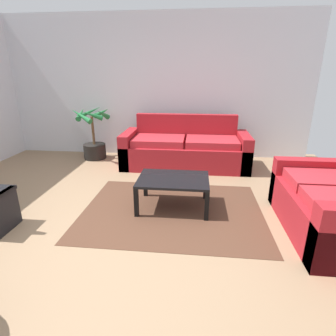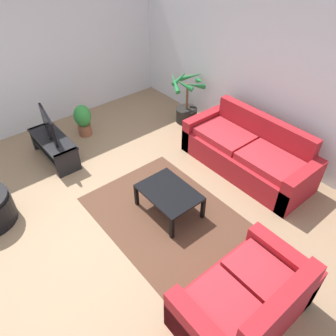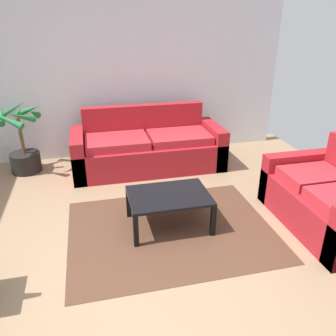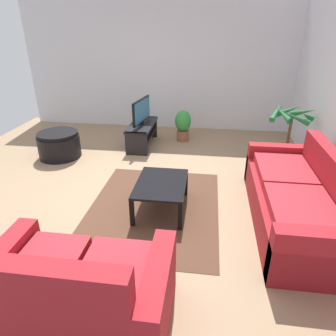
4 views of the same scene
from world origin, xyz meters
name	(u,v)px [view 3 (image 3 of 4)]	position (x,y,z in m)	size (l,w,h in m)	color
ground_plane	(128,270)	(0.00, 0.00, 0.00)	(6.60, 6.60, 0.00)	#937556
wall_back	(99,73)	(0.00, 3.00, 1.35)	(6.00, 0.06, 2.70)	silver
couch_main	(148,149)	(0.61, 2.28, 0.30)	(2.24, 0.90, 0.90)	maroon
couch_loveseat	(331,201)	(2.28, 0.24, 0.30)	(0.90, 1.45, 0.90)	maroon
coffee_table	(169,199)	(0.54, 0.63, 0.34)	(0.87, 0.63, 0.39)	black
area_rug	(171,230)	(0.54, 0.53, 0.00)	(2.20, 1.70, 0.01)	#513323
potted_palm	(23,147)	(-1.21, 2.55, 0.40)	(0.72, 0.77, 1.03)	black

